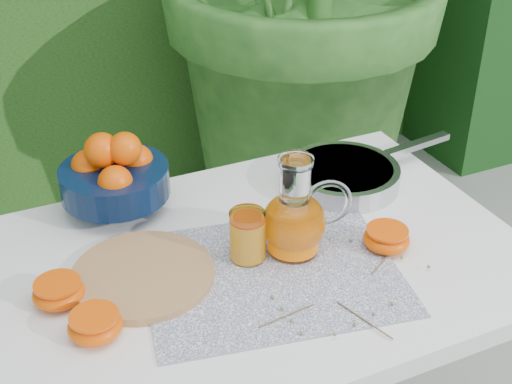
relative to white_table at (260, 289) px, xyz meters
name	(u,v)px	position (x,y,z in m)	size (l,w,h in m)	color
white_table	(260,289)	(0.00, 0.00, 0.00)	(1.00, 0.70, 0.75)	white
placemat	(271,274)	(-0.01, -0.06, 0.08)	(0.46, 0.36, 0.00)	#0C1648
cutting_board	(143,275)	(-0.22, 0.02, 0.09)	(0.26, 0.26, 0.02)	#B0844F
fruit_bowl	(114,174)	(-0.20, 0.28, 0.16)	(0.26, 0.26, 0.18)	black
juice_pitcher	(295,220)	(0.06, -0.02, 0.15)	(0.18, 0.15, 0.20)	white
juice_tumbler	(248,237)	(-0.03, 0.00, 0.13)	(0.07, 0.07, 0.10)	white
saute_pan	(344,174)	(0.28, 0.16, 0.11)	(0.45, 0.28, 0.05)	#B0B0B4
orange_halves	(189,283)	(-0.16, -0.05, 0.10)	(0.71, 0.21, 0.04)	#FB6F02
thyme_sprigs	(350,293)	(0.09, -0.17, 0.09)	(0.37, 0.27, 0.01)	brown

